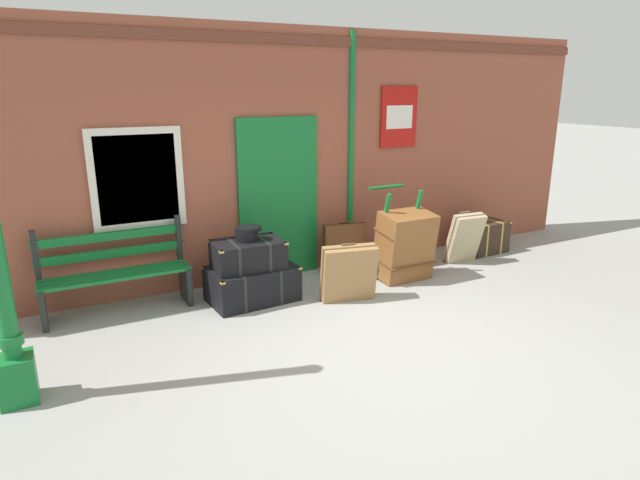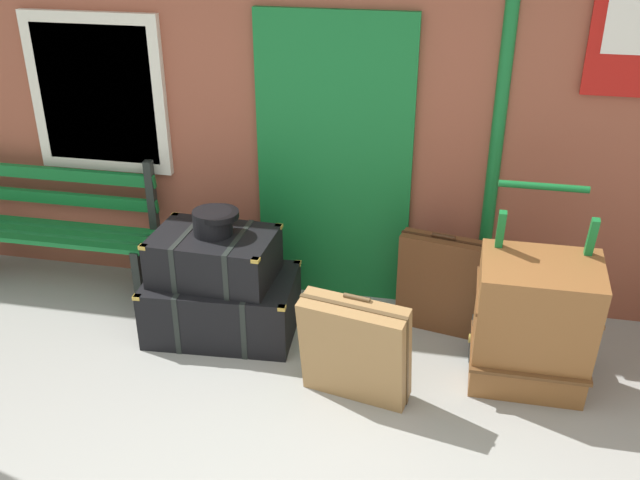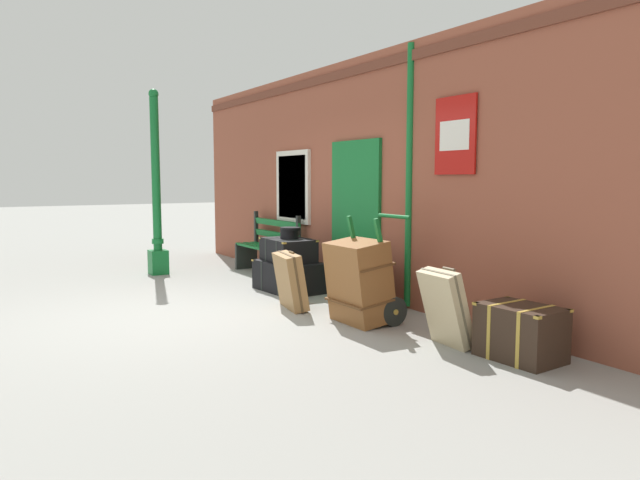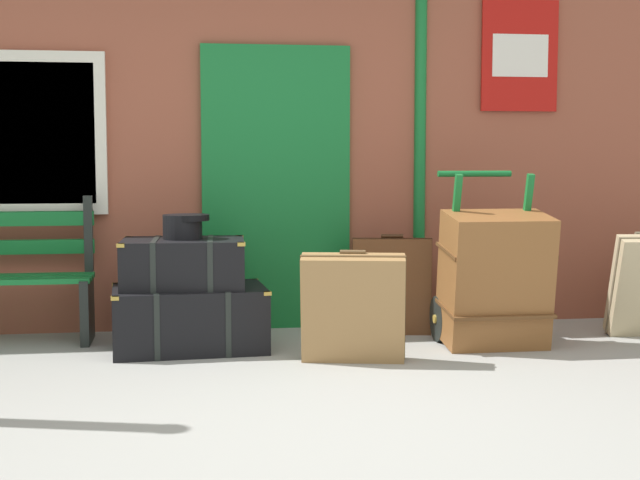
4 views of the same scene
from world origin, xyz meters
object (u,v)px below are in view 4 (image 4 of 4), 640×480
steamer_trunk_base (190,318)px  round_hatbox (184,225)px  suitcase_olive (392,286)px  porters_trolley (486,304)px  suitcase_slate (353,308)px  steamer_trunk_middle (183,263)px  large_brown_trunk (495,279)px

steamer_trunk_base → round_hatbox: (-0.03, 0.03, 0.62)m
round_hatbox → suitcase_olive: size_ratio=0.42×
porters_trolley → suitcase_slate: 1.13m
porters_trolley → suitcase_olive: size_ratio=1.62×
suitcase_slate → round_hatbox: bearing=151.6°
steamer_trunk_base → suitcase_olive: bearing=13.5°
steamer_trunk_middle → large_brown_trunk: 2.09m
round_hatbox → suitcase_olive: 1.60m
steamer_trunk_base → suitcase_olive: (1.46, 0.35, 0.14)m
suitcase_olive → steamer_trunk_middle: bearing=-167.1°
steamer_trunk_middle → porters_trolley: bearing=-1.9°
porters_trolley → suitcase_slate: porters_trolley is taller
steamer_trunk_middle → round_hatbox: size_ratio=2.68×
round_hatbox → suitcase_olive: (1.49, 0.32, -0.49)m
steamer_trunk_base → large_brown_trunk: bearing=-6.7°
steamer_trunk_base → porters_trolley: size_ratio=0.89×
steamer_trunk_base → suitcase_slate: size_ratio=1.48×
steamer_trunk_middle → round_hatbox: (0.01, 0.02, 0.25)m
round_hatbox → suitcase_slate: (1.04, -0.56, -0.49)m
steamer_trunk_base → large_brown_trunk: (2.04, -0.24, 0.25)m
steamer_trunk_base → steamer_trunk_middle: steamer_trunk_middle is taller
steamer_trunk_middle → suitcase_slate: (1.05, -0.54, -0.24)m
suitcase_olive → suitcase_slate: size_ratio=1.03×
porters_trolley → suitcase_slate: bearing=-155.1°
steamer_trunk_middle → suitcase_slate: 1.20m
porters_trolley → large_brown_trunk: 0.26m
steamer_trunk_base → large_brown_trunk: size_ratio=1.13×
round_hatbox → suitcase_olive: round_hatbox is taller
steamer_trunk_middle → large_brown_trunk: size_ratio=0.89×
steamer_trunk_middle → suitcase_olive: steamer_trunk_middle is taller
suitcase_olive → large_brown_trunk: bearing=-45.6°
steamer_trunk_middle → suitcase_slate: bearing=-27.4°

